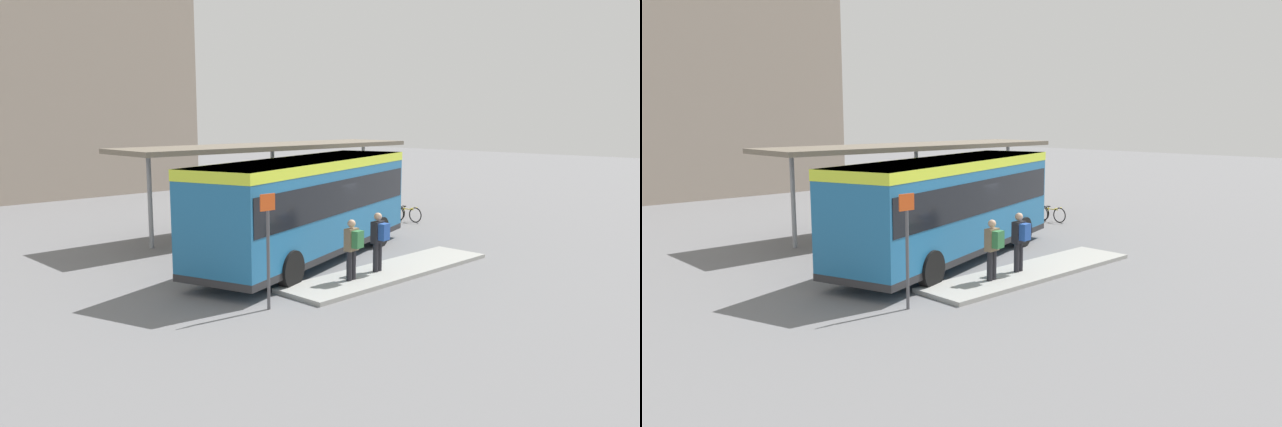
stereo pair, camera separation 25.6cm
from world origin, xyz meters
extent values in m
plane|color=slate|center=(0.00, 0.00, 0.00)|extent=(120.00, 120.00, 0.00)
cube|color=#9E9E99|center=(0.52, -2.93, 0.06)|extent=(7.62, 1.80, 0.12)
cube|color=#1E6093|center=(0.00, 0.00, 1.81)|extent=(10.43, 5.39, 2.92)
cube|color=#C6DB33|center=(0.00, 0.00, 3.12)|extent=(10.45, 5.41, 0.30)
cube|color=black|center=(0.00, 0.00, 2.16)|extent=(10.24, 5.36, 1.02)
cube|color=black|center=(4.83, 1.52, 2.16)|extent=(0.75, 2.18, 1.12)
cube|color=#28282B|center=(0.00, 0.00, 0.45)|extent=(10.44, 5.40, 0.20)
cylinder|color=black|center=(2.65, 2.07, 0.53)|extent=(1.09, 0.58, 1.05)
cylinder|color=black|center=(3.36, -0.18, 0.53)|extent=(1.09, 0.58, 1.05)
cylinder|color=black|center=(-3.36, 0.18, 0.53)|extent=(1.09, 0.58, 1.05)
cylinder|color=black|center=(-2.65, -2.07, 0.53)|extent=(1.09, 0.58, 1.05)
cylinder|color=#232328|center=(0.00, -2.80, 0.54)|extent=(0.16, 0.16, 0.84)
cylinder|color=#232328|center=(0.19, -2.78, 0.54)|extent=(0.16, 0.16, 0.84)
cube|color=black|center=(0.09, -2.79, 1.28)|extent=(0.44, 0.27, 0.63)
cube|color=#234CA3|center=(0.11, -3.01, 1.31)|extent=(0.34, 0.24, 0.48)
sphere|color=tan|center=(0.09, -2.79, 1.74)|extent=(0.23, 0.23, 0.23)
cylinder|color=#232328|center=(-1.27, -2.93, 0.53)|extent=(0.15, 0.15, 0.83)
cylinder|color=#232328|center=(-1.08, -2.91, 0.53)|extent=(0.15, 0.15, 0.83)
cube|color=#7A664C|center=(-1.17, -2.92, 1.26)|extent=(0.44, 0.27, 0.62)
cube|color=#337542|center=(-1.15, -3.13, 1.29)|extent=(0.33, 0.24, 0.47)
sphere|color=tan|center=(-1.17, -2.92, 1.70)|extent=(0.22, 0.22, 0.22)
torus|color=black|center=(8.29, 1.94, 0.33)|extent=(0.05, 0.67, 0.67)
torus|color=black|center=(8.30, 2.85, 0.33)|extent=(0.05, 0.67, 0.67)
cylinder|color=gold|center=(8.30, 2.39, 0.55)|extent=(0.04, 0.71, 0.04)
cylinder|color=gold|center=(8.30, 2.56, 0.49)|extent=(0.04, 0.04, 0.33)
cube|color=black|center=(8.30, 2.56, 0.66)|extent=(0.07, 0.18, 0.04)
cylinder|color=gold|center=(8.30, 2.03, 0.63)|extent=(0.48, 0.04, 0.03)
torus|color=black|center=(8.22, 3.58, 0.32)|extent=(0.13, 0.65, 0.65)
torus|color=black|center=(8.10, 2.71, 0.32)|extent=(0.13, 0.65, 0.65)
cylinder|color=#2847AD|center=(8.16, 3.15, 0.53)|extent=(0.13, 0.68, 0.04)
cylinder|color=#2847AD|center=(8.14, 2.99, 0.48)|extent=(0.04, 0.04, 0.32)
cube|color=black|center=(8.14, 2.99, 0.64)|extent=(0.09, 0.19, 0.04)
cylinder|color=#2847AD|center=(8.21, 3.49, 0.61)|extent=(0.48, 0.09, 0.03)
torus|color=black|center=(8.12, 4.35, 0.33)|extent=(0.14, 0.67, 0.68)
torus|color=black|center=(7.99, 3.45, 0.33)|extent=(0.14, 0.67, 0.68)
cylinder|color=red|center=(8.06, 3.90, 0.55)|extent=(0.14, 0.71, 0.04)
cylinder|color=red|center=(8.03, 3.73, 0.50)|extent=(0.04, 0.04, 0.33)
cube|color=black|center=(8.03, 3.73, 0.66)|extent=(0.10, 0.19, 0.04)
cylinder|color=red|center=(8.11, 4.26, 0.63)|extent=(0.48, 0.10, 0.03)
torus|color=black|center=(8.06, 5.12, 0.34)|extent=(0.11, 0.69, 0.69)
torus|color=black|center=(8.15, 4.18, 0.34)|extent=(0.11, 0.69, 0.69)
cylinder|color=silver|center=(8.11, 4.65, 0.57)|extent=(0.10, 0.73, 0.04)
cylinder|color=silver|center=(8.12, 4.48, 0.51)|extent=(0.04, 0.04, 0.34)
cube|color=black|center=(8.12, 4.48, 0.68)|extent=(0.09, 0.19, 0.04)
cylinder|color=silver|center=(8.07, 5.02, 0.65)|extent=(0.48, 0.07, 0.03)
cube|color=#706656|center=(2.99, 5.26, 3.38)|extent=(13.20, 3.24, 0.18)
cylinder|color=gray|center=(-2.62, 5.26, 1.64)|extent=(0.16, 0.16, 3.29)
cylinder|color=gray|center=(8.59, 5.26, 1.64)|extent=(0.16, 0.16, 3.29)
cylinder|color=gray|center=(2.99, 5.26, 1.64)|extent=(0.16, 0.16, 3.29)
cylinder|color=slate|center=(1.69, 2.54, 0.27)|extent=(0.64, 0.64, 0.53)
sphere|color=#286B2D|center=(1.69, 2.54, 0.81)|extent=(0.74, 0.74, 0.74)
cylinder|color=#4C4C51|center=(-4.26, -3.06, 1.20)|extent=(0.08, 0.08, 2.40)
cube|color=#D84C19|center=(-4.26, -3.06, 2.60)|extent=(0.44, 0.03, 0.40)
camera|label=1|loc=(-13.57, -14.19, 4.59)|focal=35.00mm
camera|label=2|loc=(-13.38, -14.37, 4.59)|focal=35.00mm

